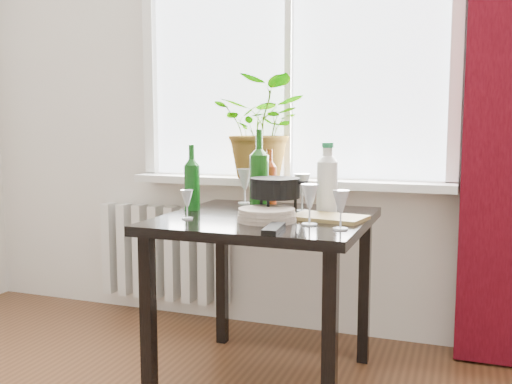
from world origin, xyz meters
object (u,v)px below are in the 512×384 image
(table, at_px, (266,237))
(wineglass_far_right, at_px, (341,209))
(potted_plant, at_px, (263,128))
(wine_bottle_left, at_px, (192,177))
(cutting_board, at_px, (328,218))
(wineglass_back_left, at_px, (245,186))
(bottle_amber, at_px, (269,177))
(fondue_pot, at_px, (275,197))
(wineglass_front_right, at_px, (310,204))
(plate_stack, at_px, (267,215))
(tv_remote, at_px, (274,229))
(cleaning_bottle, at_px, (327,177))
(radiator, at_px, (164,253))
(wineglass_front_left, at_px, (187,204))
(wine_bottle_right, at_px, (259,169))
(wineglass_back_center, at_px, (302,192))

(table, bearing_deg, wineglass_far_right, -29.94)
(potted_plant, height_order, wine_bottle_left, potted_plant)
(wine_bottle_left, distance_m, cutting_board, 0.66)
(wineglass_far_right, xyz_separation_m, wineglass_back_left, (-0.58, 0.53, 0.01))
(bottle_amber, height_order, fondue_pot, bottle_amber)
(bottle_amber, bearing_deg, wineglass_front_right, -54.11)
(plate_stack, height_order, tv_remote, plate_stack)
(wineglass_far_right, bearing_deg, cutting_board, 114.03)
(bottle_amber, bearing_deg, cleaning_bottle, -20.41)
(plate_stack, height_order, cutting_board, plate_stack)
(radiator, xyz_separation_m, wineglass_front_left, (0.57, -0.82, 0.42))
(radiator, distance_m, wine_bottle_right, 1.05)
(radiator, bearing_deg, plate_stack, -40.25)
(radiator, height_order, potted_plant, potted_plant)
(table, height_order, tv_remote, tv_remote)
(wineglass_front_left, relative_size, fondue_pot, 0.50)
(cleaning_bottle, height_order, wineglass_front_right, cleaning_bottle)
(wine_bottle_left, xyz_separation_m, plate_stack, (0.42, -0.18, -0.12))
(radiator, distance_m, plate_stack, 1.24)
(fondue_pot, distance_m, tv_remote, 0.35)
(table, relative_size, cutting_board, 2.88)
(cleaning_bottle, height_order, tv_remote, cleaning_bottle)
(wineglass_back_center, height_order, cutting_board, wineglass_back_center)
(wine_bottle_left, height_order, fondue_pot, wine_bottle_left)
(table, relative_size, tv_remote, 4.68)
(potted_plant, relative_size, tv_remote, 2.91)
(wineglass_front_right, bearing_deg, tv_remote, -117.25)
(plate_stack, bearing_deg, bottle_amber, 107.31)
(bottle_amber, bearing_deg, wine_bottle_left, -142.86)
(radiator, bearing_deg, wineglass_back_center, -25.68)
(wineglass_back_center, bearing_deg, bottle_amber, 151.07)
(tv_remote, bearing_deg, cutting_board, 62.15)
(potted_plant, xyz_separation_m, fondue_pot, (0.24, -0.54, -0.29))
(bottle_amber, height_order, wineglass_front_left, bottle_amber)
(wineglass_front_right, distance_m, wineglass_front_left, 0.51)
(cleaning_bottle, relative_size, wineglass_front_left, 2.61)
(cleaning_bottle, relative_size, wineglass_back_left, 1.80)
(plate_stack, xyz_separation_m, cutting_board, (0.22, 0.13, -0.02))
(table, height_order, potted_plant, potted_plant)
(wineglass_back_left, bearing_deg, cleaning_bottle, -19.79)
(wine_bottle_left, relative_size, wineglass_far_right, 2.00)
(radiator, relative_size, wineglass_back_left, 4.54)
(cleaning_bottle, height_order, cutting_board, cleaning_bottle)
(wineglass_front_left, bearing_deg, cleaning_bottle, 34.46)
(cleaning_bottle, bearing_deg, wineglass_front_left, -145.54)
(cleaning_bottle, bearing_deg, cutting_board, -74.72)
(table, bearing_deg, potted_plant, 110.54)
(table, bearing_deg, tv_remote, -66.32)
(cleaning_bottle, distance_m, wineglass_back_left, 0.48)
(wineglass_front_right, distance_m, cutting_board, 0.17)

